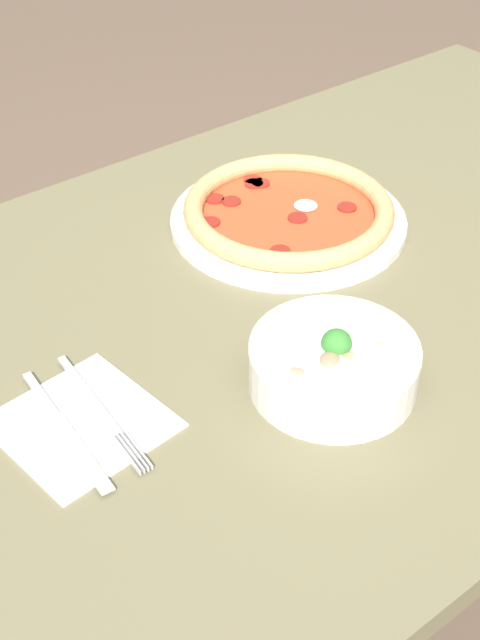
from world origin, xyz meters
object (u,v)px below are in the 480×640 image
object	(u,v)px
bowl	(334,363)
knife	(61,424)
pizza	(287,214)
fork	(100,409)

from	to	relation	value
bowl	knife	size ratio (longest dim) A/B	0.92
pizza	knife	distance (m)	0.45
pizza	fork	xyz separation A→B (m)	(0.38, 0.15, -0.01)
knife	pizza	bearing A→B (deg)	114.70
fork	knife	xyz separation A→B (m)	(0.04, -0.01, -0.00)
fork	knife	world-z (taller)	same
pizza	bowl	xyz separation A→B (m)	(0.17, 0.27, 0.01)
fork	knife	bearing A→B (deg)	-93.29
fork	bowl	bearing A→B (deg)	66.80
fork	pizza	bearing A→B (deg)	117.41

